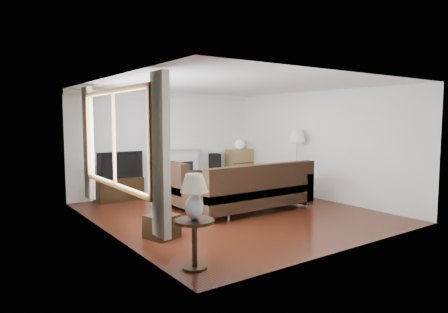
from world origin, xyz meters
TOP-DOWN VIEW (x-y plane):
  - room at (0.00, 0.00)m, footprint 5.10×5.60m
  - window at (-2.45, -0.20)m, footprint 0.12×2.74m
  - curtain_near at (-2.40, -1.72)m, footprint 0.10×0.35m
  - curtain_far at (-2.40, 1.32)m, footprint 0.10×0.35m
  - fireplace at (0.15, 2.64)m, footprint 1.40×0.26m
  - tv_stand at (-1.40, 2.49)m, footprint 1.04×0.47m
  - television at (-1.40, 2.49)m, footprint 1.05×0.14m
  - speaker_left at (-1.03, 2.55)m, footprint 0.28×0.33m
  - speaker_right at (1.27, 2.53)m, footprint 0.34×0.38m
  - bookshelf at (2.10, 2.53)m, footprint 0.74×0.35m
  - globe_lamp at (2.10, 2.53)m, footprint 0.27×0.27m
  - sectional_sofa at (0.39, -0.08)m, footprint 2.85×2.08m
  - coffee_table at (0.19, 1.56)m, footprint 1.10×0.77m
  - footstool at (-1.91, -0.71)m, footprint 0.54×0.54m
  - floor_lamp at (2.22, 0.45)m, footprint 0.46×0.46m
  - side_table at (-2.15, -2.12)m, footprint 0.50×0.50m
  - table_lamp at (-2.15, -2.12)m, footprint 0.35×0.35m

SIDE VIEW (x-z plane):
  - footstool at x=-1.91m, z-range 0.00..0.37m
  - coffee_table at x=0.19m, z-range 0.00..0.39m
  - tv_stand at x=-1.40m, z-range 0.00..0.52m
  - side_table at x=-2.15m, z-range 0.00..0.62m
  - sectional_sofa at x=0.39m, z-range 0.00..0.92m
  - speaker_right at x=1.27m, z-range 0.00..0.94m
  - speaker_left at x=-1.03m, z-range 0.00..0.95m
  - bookshelf at x=2.10m, z-range 0.00..1.02m
  - fireplace at x=0.15m, z-range 0.00..1.15m
  - floor_lamp at x=2.22m, z-range 0.00..1.63m
  - television at x=-1.40m, z-range 0.52..1.12m
  - table_lamp at x=-2.15m, z-range 0.62..1.18m
  - globe_lamp at x=2.10m, z-range 1.02..1.29m
  - room at x=0.00m, z-range -0.02..2.52m
  - curtain_near at x=-2.40m, z-range 0.35..2.45m
  - curtain_far at x=-2.40m, z-range 0.35..2.45m
  - window at x=-2.45m, z-range 0.78..2.32m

